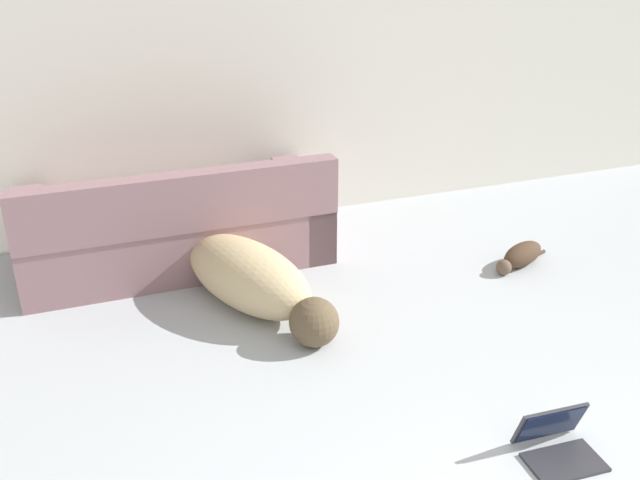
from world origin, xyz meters
TOP-DOWN VIEW (x-y plane):
  - wall_back at (0.00, 4.19)m, footprint 7.86×0.06m
  - couch at (-0.88, 3.60)m, footprint 2.02×0.87m
  - dog at (-0.56, 2.83)m, footprint 0.82×1.50m
  - cat at (1.29, 2.75)m, footprint 0.54×0.29m
  - laptop_open at (0.36, 1.13)m, footprint 0.35×0.30m

SIDE VIEW (x-z plane):
  - laptop_open at x=0.36m, z-range -0.04..0.18m
  - cat at x=1.29m, z-range 0.00..0.15m
  - dog at x=-0.56m, z-range -0.01..0.39m
  - couch at x=-0.88m, z-range -0.13..0.62m
  - wall_back at x=0.00m, z-range 0.00..2.47m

